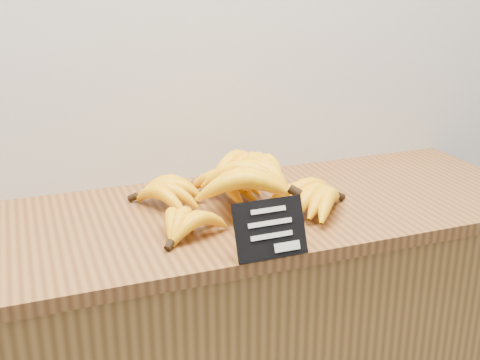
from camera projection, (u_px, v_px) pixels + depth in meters
name	position (u px, v px, depth m)	size (l,w,h in m)	color
counter_top	(233.00, 215.00, 1.43)	(1.53, 0.54, 0.03)	brown
chalkboard_sign	(270.00, 229.00, 1.18)	(0.15, 0.01, 0.12)	black
banana_pile	(239.00, 188.00, 1.39)	(0.51, 0.40, 0.13)	#FFBA0A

